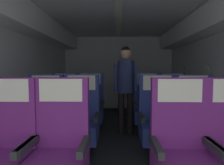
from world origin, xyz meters
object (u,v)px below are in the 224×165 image
object	(u,v)px
seat_c_right_aisle	(173,108)
seat_b_left_window	(44,122)
flight_attendant	(126,80)
seat_c_left_window	(64,108)
seat_c_right_window	(147,108)
seat_a_left_window	(4,152)
seat_a_left_aisle	(59,152)
seat_b_left_aisle	(81,122)
seat_c_left_aisle	(90,108)
seat_b_right_aisle	(195,123)
seat_b_right_window	(158,122)
seat_a_right_window	(182,153)

from	to	relation	value
seat_c_right_aisle	seat_b_left_window	bearing A→B (deg)	-154.59
seat_b_left_window	flight_attendant	xyz separation A→B (m)	(1.13, 0.94, 0.50)
seat_c_left_window	flight_attendant	xyz separation A→B (m)	(1.12, 0.00, 0.50)
seat_b_left_window	seat_c_right_window	size ratio (longest dim) A/B	1.00
seat_a_left_window	seat_a_left_aisle	distance (m)	0.47
seat_b_left_aisle	seat_c_left_window	bearing A→B (deg)	117.54
seat_c_left_aisle	seat_b_right_aisle	bearing A→B (deg)	-31.90
flight_attendant	seat_b_left_aisle	bearing A→B (deg)	74.65
seat_b_right_window	flight_attendant	xyz separation A→B (m)	(-0.39, 0.93, 0.50)
seat_b_left_window	seat_c_left_window	size ratio (longest dim) A/B	1.00
seat_b_left_aisle	seat_b_right_aisle	bearing A→B (deg)	-0.65
seat_b_right_aisle	seat_c_right_window	xyz separation A→B (m)	(-0.48, 0.96, 0.00)
seat_b_left_window	seat_b_right_window	xyz separation A→B (m)	(1.52, 0.02, 0.00)
seat_c_left_aisle	seat_c_right_aisle	xyz separation A→B (m)	(1.51, 0.00, 0.00)
seat_b_right_window	seat_c_left_window	distance (m)	1.77
seat_b_left_window	seat_c_right_window	xyz separation A→B (m)	(1.51, 0.95, 0.00)
seat_b_left_aisle	seat_a_right_window	bearing A→B (deg)	-42.17
seat_b_left_window	seat_b_left_aisle	xyz separation A→B (m)	(0.49, 0.02, 0.00)
seat_b_left_window	seat_a_left_window	bearing A→B (deg)	-89.09
seat_b_right_window	seat_c_right_aisle	bearing A→B (deg)	63.09
seat_a_left_aisle	seat_c_left_aisle	size ratio (longest dim) A/B	1.00
seat_a_left_window	seat_a_left_aisle	size ratio (longest dim) A/B	1.00
seat_c_left_aisle	seat_c_right_aisle	distance (m)	1.51
seat_b_left_aisle	seat_c_left_window	world-z (taller)	same
seat_c_right_aisle	flight_attendant	distance (m)	1.00
seat_b_left_aisle	seat_c_left_aisle	world-z (taller)	same
seat_a_left_window	seat_b_right_aisle	xyz separation A→B (m)	(1.98, 0.94, 0.00)
seat_b_right_window	seat_c_right_window	size ratio (longest dim) A/B	1.00
seat_a_left_window	seat_c_left_window	distance (m)	1.88
seat_b_left_window	seat_c_right_aisle	distance (m)	2.20
seat_b_right_window	seat_b_left_window	bearing A→B (deg)	-179.37
seat_a_left_aisle	seat_c_left_window	size ratio (longest dim) A/B	1.00
seat_b_right_aisle	seat_a_left_window	bearing A→B (deg)	-154.61
seat_c_left_window	seat_c_right_aisle	xyz separation A→B (m)	(1.99, 0.01, 0.00)
seat_a_left_aisle	seat_b_right_aisle	distance (m)	1.77
seat_a_left_aisle	seat_c_left_aisle	xyz separation A→B (m)	(-0.00, 1.87, 0.00)
seat_a_left_aisle	flight_attendant	distance (m)	2.04
seat_a_left_window	seat_b_right_aisle	size ratio (longest dim) A/B	1.00
seat_a_left_aisle	seat_c_right_window	bearing A→B (deg)	61.18
seat_c_right_window	seat_b_right_window	bearing A→B (deg)	-89.59
seat_a_left_aisle	seat_c_right_window	distance (m)	2.14
seat_a_right_window	seat_c_right_aisle	world-z (taller)	same
seat_a_left_window	seat_b_right_aisle	world-z (taller)	same
seat_a_left_window	seat_b_left_window	distance (m)	0.94
seat_a_right_window	seat_c_left_window	distance (m)	2.40
seat_c_right_aisle	seat_a_left_window	bearing A→B (deg)	-136.32
seat_a_right_window	seat_b_right_window	world-z (taller)	same
seat_a_right_window	seat_b_right_window	size ratio (longest dim) A/B	1.00
seat_b_left_aisle	seat_c_left_window	size ratio (longest dim) A/B	1.00
seat_b_left_aisle	seat_c_right_aisle	distance (m)	1.77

